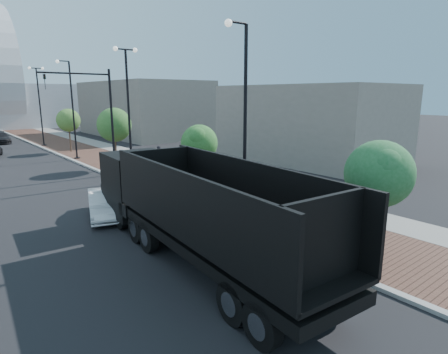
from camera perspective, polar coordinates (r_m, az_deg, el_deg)
sidewalk at (r=45.33m, az=-20.41°, el=4.01°), size 7.00×140.00×0.12m
concrete_strip at (r=46.26m, az=-17.25°, el=4.40°), size 2.40×140.00×0.13m
curb at (r=44.34m, az=-24.68°, el=3.49°), size 0.30×140.00×0.14m
dump_truck at (r=15.87m, az=-8.37°, el=-4.21°), size 4.04×14.17×3.90m
white_sedan at (r=20.10m, az=-17.86°, el=-3.92°), size 2.69×4.44×1.38m
dark_car_far at (r=56.11m, az=-31.03°, el=5.16°), size 1.98×4.78×1.38m
pedestrian at (r=32.63m, az=-9.99°, el=3.09°), size 0.78×0.63×1.85m
streetlight_1 at (r=17.03m, az=2.94°, el=6.33°), size 1.44×0.56×9.21m
streetlight_2 at (r=27.13m, az=-14.34°, el=9.29°), size 1.72×0.56×9.28m
streetlight_3 at (r=38.32m, az=-22.21°, el=8.89°), size 1.44×0.56×9.21m
streetlight_4 at (r=49.91m, az=-26.32°, el=9.72°), size 1.72×0.56×9.28m
traffic_mast at (r=29.53m, az=-18.48°, el=9.60°), size 5.09×0.20×8.00m
tree_0 at (r=14.42m, az=22.62°, el=0.44°), size 2.45×2.41×4.62m
tree_1 at (r=21.76m, az=-3.74°, el=5.17°), size 2.22×2.14×4.48m
tree_2 at (r=32.21m, az=-16.38°, el=7.65°), size 2.79×2.79×5.12m
tree_3 at (r=43.50m, az=-22.65°, el=8.00°), size 2.48×2.45×4.69m
commercial_block_ne at (r=59.06m, az=-12.33°, el=10.16°), size 12.00×22.00×8.00m
commercial_block_e at (r=36.74m, az=12.88°, el=8.06°), size 10.00×16.00×7.00m
utility_cover_1 at (r=18.01m, az=11.68°, el=-7.36°), size 0.50×0.50×0.02m
utility_cover_2 at (r=26.03m, az=-7.38°, el=-1.00°), size 0.50×0.50×0.02m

